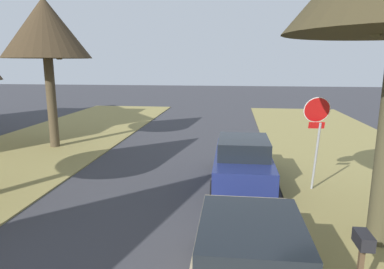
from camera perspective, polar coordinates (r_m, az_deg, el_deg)
name	(u,v)px	position (r m, az deg, el deg)	size (l,w,h in m)	color
stop_sign_far	(317,124)	(11.06, 20.08, 1.72)	(0.82, 0.72, 2.92)	#9EA0A5
street_tree_left_mid_b	(45,29)	(17.22, -23.26, 15.84)	(3.89, 3.89, 6.77)	#4B3E2B
parked_sedan_tan	(250,266)	(6.03, 9.58, -20.78)	(1.96, 4.41, 1.57)	tan
parked_sedan_navy	(243,162)	(11.52, 8.46, -4.58)	(1.96, 4.41, 1.57)	navy
curbside_mailbox	(363,248)	(6.37, 26.58, -16.63)	(0.22, 0.44, 1.27)	brown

